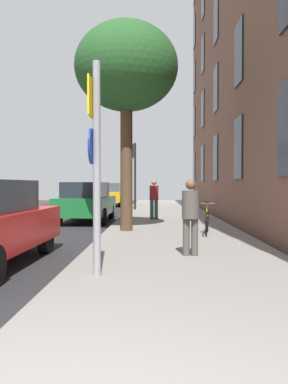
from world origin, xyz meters
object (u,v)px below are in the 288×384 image
object	(u,v)px
tree_near	(126,69)
car_1	(87,201)
sign_post	(95,155)
bicycle_0	(207,221)
traffic_light	(133,164)
pedestrian_0	(190,212)
bicycle_2	(193,207)
car_2	(110,194)
bicycle_1	(190,211)
pedestrian_1	(154,197)

from	to	relation	value
tree_near	car_1	world-z (taller)	tree_near
sign_post	bicycle_0	xyz separation A→B (m)	(2.43, 5.15, -1.52)
car_1	traffic_light	bearing A→B (deg)	75.63
pedestrian_0	bicycle_2	bearing A→B (deg)	84.16
bicycle_0	car_1	xyz separation A→B (m)	(-4.29, 4.64, 0.35)
tree_near	bicycle_2	world-z (taller)	tree_near
traffic_light	bicycle_0	world-z (taller)	traffic_light
pedestrian_0	car_2	bearing A→B (deg)	101.22
bicycle_1	car_2	distance (m)	12.47
sign_post	pedestrian_1	world-z (taller)	sign_post
traffic_light	bicycle_1	world-z (taller)	traffic_light
traffic_light	car_1	bearing A→B (deg)	-104.37
sign_post	bicycle_1	xyz separation A→B (m)	(2.38, 9.85, -1.54)
traffic_light	bicycle_2	xyz separation A→B (m)	(2.99, -3.75, -2.21)
tree_near	car_1	size ratio (longest dim) A/B	1.48
pedestrian_1	bicycle_0	bearing A→B (deg)	-71.53
car_1	car_2	world-z (taller)	same
sign_post	traffic_light	bearing A→B (deg)	90.99
car_1	pedestrian_1	bearing A→B (deg)	-1.31
bicycle_2	bicycle_0	bearing A→B (deg)	-92.30
bicycle_1	bicycle_2	size ratio (longest dim) A/B	1.00
tree_near	bicycle_1	world-z (taller)	tree_near
tree_near	car_1	distance (m)	6.05
sign_post	traffic_light	world-z (taller)	traffic_light
sign_post	bicycle_2	distance (m)	12.60
sign_post	pedestrian_0	distance (m)	2.61
car_1	car_2	size ratio (longest dim) A/B	1.05
bicycle_0	bicycle_1	size ratio (longest dim) A/B	1.03
pedestrian_1	car_1	world-z (taller)	pedestrian_1
traffic_light	bicycle_2	world-z (taller)	traffic_light
pedestrian_0	bicycle_0	bearing A→B (deg)	76.97
pedestrian_0	car_1	world-z (taller)	pedestrian_0
traffic_light	tree_near	bearing A→B (deg)	-88.09
car_2	bicycle_0	bearing A→B (deg)	-73.92
traffic_light	bicycle_0	bearing A→B (deg)	-75.92
pedestrian_0	pedestrian_1	xyz separation A→B (m)	(-0.74, 7.98, 0.05)
tree_near	pedestrian_0	xyz separation A→B (m)	(1.59, -4.19, -4.10)
tree_near	bicycle_1	bearing A→B (deg)	59.29
bicycle_1	car_2	size ratio (longest dim) A/B	0.39
sign_post	pedestrian_1	distance (m)	9.82
pedestrian_1	bicycle_1	bearing A→B (deg)	4.49
bicycle_0	bicycle_2	distance (m)	7.06
tree_near	bicycle_0	world-z (taller)	tree_near
bicycle_0	sign_post	bearing A→B (deg)	-115.27
bicycle_1	bicycle_0	bearing A→B (deg)	-89.31
bicycle_0	bicycle_2	size ratio (longest dim) A/B	1.04
bicycle_1	car_1	xyz separation A→B (m)	(-4.23, -0.05, 0.37)
sign_post	tree_near	size ratio (longest dim) A/B	0.52
car_2	sign_post	bearing A→B (deg)	-83.99
traffic_light	sign_post	bearing A→B (deg)	-89.01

